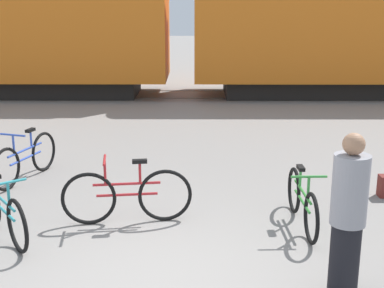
{
  "coord_description": "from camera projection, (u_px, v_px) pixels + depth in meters",
  "views": [
    {
      "loc": [
        0.44,
        -5.2,
        2.97
      ],
      "look_at": [
        0.4,
        1.66,
        1.1
      ],
      "focal_mm": 50.0,
      "sensor_mm": 36.0,
      "label": 1
    }
  ],
  "objects": [
    {
      "name": "ground_plane",
      "position": [
        154.0,
        282.0,
        5.8
      ],
      "size": [
        80.0,
        80.0,
        0.0
      ],
      "primitive_type": "plane",
      "color": "gray"
    },
    {
      "name": "freight_train",
      "position": [
        181.0,
        6.0,
        16.41
      ],
      "size": [
        51.4,
        2.85,
        5.21
      ],
      "color": "black",
      "rests_on": "ground_plane"
    },
    {
      "name": "rail_near",
      "position": [
        181.0,
        98.0,
        16.44
      ],
      "size": [
        63.4,
        0.07,
        0.01
      ],
      "primitive_type": "cube",
      "color": "#4C4238",
      "rests_on": "ground_plane"
    },
    {
      "name": "rail_far",
      "position": [
        182.0,
        91.0,
        17.82
      ],
      "size": [
        63.4,
        0.07,
        0.01
      ],
      "primitive_type": "cube",
      "color": "#4C4238",
      "rests_on": "ground_plane"
    },
    {
      "name": "bicycle_blue",
      "position": [
        26.0,
        159.0,
        8.97
      ],
      "size": [
        0.6,
        1.7,
        0.87
      ],
      "color": "black",
      "rests_on": "ground_plane"
    },
    {
      "name": "bicycle_green",
      "position": [
        302.0,
        202.0,
        7.13
      ],
      "size": [
        0.46,
        1.67,
        0.81
      ],
      "color": "black",
      "rests_on": "ground_plane"
    },
    {
      "name": "bicycle_maroon",
      "position": [
        127.0,
        196.0,
        7.24
      ],
      "size": [
        1.76,
        0.46,
        0.92
      ],
      "color": "black",
      "rests_on": "ground_plane"
    },
    {
      "name": "bicycle_teal",
      "position": [
        4.0,
        211.0,
        6.79
      ],
      "size": [
        1.06,
        1.39,
        0.84
      ],
      "color": "black",
      "rests_on": "ground_plane"
    },
    {
      "name": "person_in_grey",
      "position": [
        348.0,
        216.0,
        5.36
      ],
      "size": [
        0.36,
        0.36,
        1.72
      ],
      "rotation": [
        0.0,
        0.0,
        4.73
      ],
      "color": "black",
      "rests_on": "ground_plane"
    }
  ]
}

